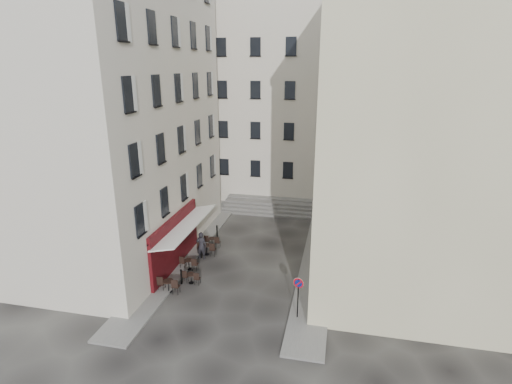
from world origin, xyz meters
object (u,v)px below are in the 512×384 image
(bistro_table_a, at_px, (169,285))
(pedestrian, at_px, (201,245))
(bistro_table_b, at_px, (191,277))
(no_parking_sign, at_px, (298,291))

(bistro_table_a, bearing_deg, pedestrian, 84.87)
(bistro_table_b, bearing_deg, no_parking_sign, -18.16)
(no_parking_sign, relative_size, pedestrian, 1.24)
(bistro_table_a, bearing_deg, no_parking_sign, -7.37)
(no_parking_sign, bearing_deg, bistro_table_b, 178.95)
(pedestrian, bearing_deg, bistro_table_a, 85.45)
(bistro_table_b, xyz_separation_m, pedestrian, (-0.50, 3.26, 0.55))
(no_parking_sign, bearing_deg, pedestrian, 159.83)
(no_parking_sign, xyz_separation_m, bistro_table_a, (-7.54, 0.97, -1.20))
(no_parking_sign, height_order, pedestrian, no_parking_sign)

